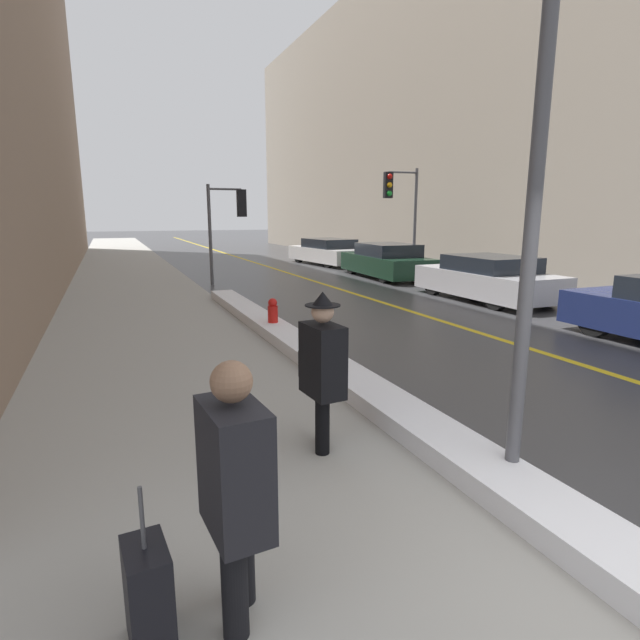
% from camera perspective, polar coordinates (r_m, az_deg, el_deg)
% --- Properties ---
extents(sidewalk_slab, '(4.00, 80.00, 0.01)m').
position_cam_1_polar(sidewalk_slab, '(16.64, -20.28, 3.20)').
color(sidewalk_slab, '#9E9B93').
rests_on(sidewalk_slab, ground).
extents(road_centre_stripe, '(0.16, 80.00, 0.00)m').
position_cam_1_polar(road_centre_stripe, '(17.93, -0.74, 4.49)').
color(road_centre_stripe, gold).
rests_on(road_centre_stripe, ground).
extents(snow_bank_curb, '(0.59, 13.64, 0.21)m').
position_cam_1_polar(snow_bank_curb, '(8.10, -1.13, -3.83)').
color(snow_bank_curb, white).
rests_on(snow_bank_curb, ground).
extents(building_facade_right, '(6.00, 36.00, 13.83)m').
position_cam_1_polar(building_facade_right, '(28.61, 11.50, 20.91)').
color(building_facade_right, gray).
rests_on(building_facade_right, ground).
extents(lamp_post, '(0.28, 0.28, 4.77)m').
position_cam_1_polar(lamp_post, '(4.36, 23.79, 18.41)').
color(lamp_post, '#515156').
rests_on(lamp_post, ground).
extents(traffic_light_near, '(1.31, 0.32, 3.31)m').
position_cam_1_polar(traffic_light_near, '(17.39, -10.21, 11.93)').
color(traffic_light_near, '#515156').
rests_on(traffic_light_near, ground).
extents(traffic_light_far, '(1.31, 0.33, 3.95)m').
position_cam_1_polar(traffic_light_far, '(18.59, 9.03, 13.44)').
color(traffic_light_far, '#515156').
rests_on(traffic_light_far, ground).
extents(pedestrian_with_shoulder_bag, '(0.34, 0.73, 1.56)m').
position_cam_1_polar(pedestrian_with_shoulder_bag, '(2.91, -9.75, -17.80)').
color(pedestrian_with_shoulder_bag, black).
rests_on(pedestrian_with_shoulder_bag, ground).
extents(pedestrian_nearside, '(0.34, 0.71, 1.59)m').
position_cam_1_polar(pedestrian_nearside, '(4.87, 0.22, -5.18)').
color(pedestrian_nearside, black).
rests_on(pedestrian_nearside, ground).
extents(parked_car_silver, '(1.89, 4.29, 1.22)m').
position_cam_1_polar(parked_car_silver, '(14.53, 18.57, 4.51)').
color(parked_car_silver, '#B2B2B7').
rests_on(parked_car_silver, ground).
extents(parked_car_dark_green, '(2.11, 4.79, 1.28)m').
position_cam_1_polar(parked_car_dark_green, '(19.07, 7.59, 6.66)').
color(parked_car_dark_green, black).
rests_on(parked_car_dark_green, ground).
extents(parked_car_white, '(2.33, 5.03, 1.22)m').
position_cam_1_polar(parked_car_white, '(24.09, 0.90, 7.79)').
color(parked_car_white, silver).
rests_on(parked_car_white, ground).
extents(rolling_suitcase, '(0.25, 0.38, 0.95)m').
position_cam_1_polar(rolling_suitcase, '(3.17, -19.01, -27.80)').
color(rolling_suitcase, black).
rests_on(rolling_suitcase, ground).
extents(fire_hydrant, '(0.20, 0.20, 0.70)m').
position_cam_1_polar(fire_hydrant, '(9.93, -5.41, 0.47)').
color(fire_hydrant, red).
rests_on(fire_hydrant, ground).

